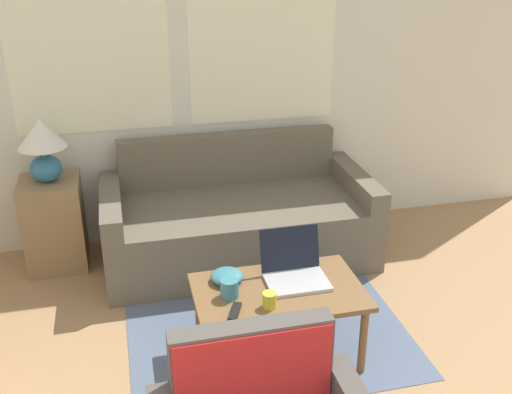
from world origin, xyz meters
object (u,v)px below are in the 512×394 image
Objects in this scene: laptop at (294,269)px; cup_yellow at (269,300)px; cup_navy at (229,288)px; coffee_table at (278,298)px; snack_bowl at (227,276)px; table_lamp at (42,144)px; couch at (237,221)px; tv_remote at (235,312)px.

cup_yellow is (-0.21, -0.24, -0.02)m from laptop.
cup_navy is (-0.39, -0.10, -0.01)m from laptop.
cup_navy is at bearing -179.44° from coffee_table.
cup_yellow is 0.46× the size of snack_bowl.
coffee_table is at bearing -31.06° from snack_bowl.
table_lamp reaches higher than cup_navy.
laptop is (1.39, -1.29, -0.42)m from table_lamp.
cup_navy is 1.23× the size of cup_yellow.
couch is at bearing 85.15° from cup_yellow.
tv_remote reaches higher than coffee_table.
coffee_table is 0.31m from snack_bowl.
laptop is 1.87× the size of snack_bowl.
cup_yellow is at bearing 4.14° from tv_remote.
table_lamp is at bearing 132.63° from coffee_table.
laptop is 0.47m from tv_remote.
table_lamp is 1.65m from snack_bowl.
coffee_table is at bearing 57.93° from cup_yellow.
laptop is at bearing -85.37° from couch.
coffee_table is 5.95× the size of tv_remote.
couch is 1.23m from coffee_table.
cup_yellow reaches higher than tv_remote.
table_lamp reaches higher than cup_yellow.
table_lamp reaches higher than coffee_table.
laptop is at bearing 49.29° from cup_yellow.
table_lamp is at bearing 137.17° from laptop.
table_lamp reaches higher than tv_remote.
couch is 1.46m from table_lamp.
cup_yellow is (1.18, -1.53, -0.44)m from table_lamp.
laptop reaches higher than tv_remote.
couch reaches higher than coffee_table.
tv_remote is at bearing -57.13° from table_lamp.
laptop reaches higher than cup_yellow.
tv_remote is at bearing -102.33° from couch.
snack_bowl is at bearing 86.34° from tv_remote.
cup_navy reaches higher than cup_yellow.
cup_navy is (-0.30, -1.22, 0.23)m from couch.
table_lamp is at bearing 122.87° from tv_remote.
couch is at bearing 76.30° from cup_navy.
cup_navy is 0.67× the size of tv_remote.
couch is 2.08× the size of coffee_table.
coffee_table is 5.06× the size of snack_bowl.
snack_bowl is (-0.17, 0.30, -0.01)m from cup_yellow.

